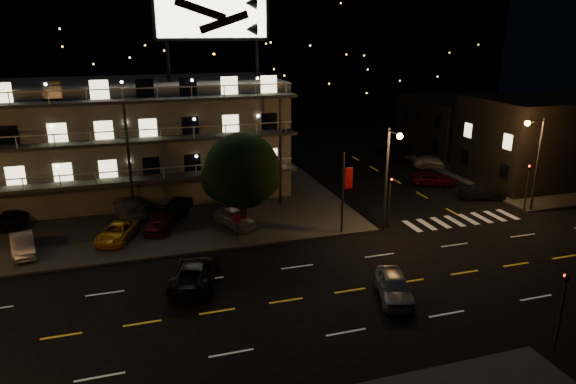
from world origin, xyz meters
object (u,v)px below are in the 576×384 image
object	(u,v)px
lot_car_4	(235,218)
road_car_west	(195,271)
road_car_east	(394,286)
lot_car_7	(128,206)
tree	(242,173)
side_car_0	(482,192)
lot_car_2	(117,232)

from	to	relation	value
lot_car_4	road_car_west	world-z (taller)	lot_car_4
road_car_east	lot_car_7	bearing A→B (deg)	145.15
tree	side_car_0	bearing A→B (deg)	2.11
lot_car_2	lot_car_4	xyz separation A→B (m)	(8.78, 0.16, 0.09)
lot_car_2	side_car_0	bearing A→B (deg)	24.04
lot_car_7	road_car_west	world-z (taller)	lot_car_7
tree	lot_car_7	world-z (taller)	tree
road_car_west	tree	bearing A→B (deg)	-104.03
lot_car_4	road_car_west	xyz separation A→B (m)	(-4.18, -8.24, -0.09)
side_car_0	tree	bearing A→B (deg)	112.47
tree	road_car_east	size ratio (longest dim) A/B	1.70
lot_car_2	road_car_east	xyz separation A→B (m)	(15.34, -13.42, -0.01)
road_car_west	lot_car_7	bearing A→B (deg)	-57.01
road_car_east	road_car_west	size ratio (longest dim) A/B	0.80
tree	road_car_west	size ratio (longest dim) A/B	1.36
lot_car_2	road_car_east	bearing A→B (deg)	-17.96
lot_car_7	road_car_east	distance (m)	23.73
lot_car_7	side_car_0	xyz separation A→B (m)	(31.04, -4.91, -0.28)
lot_car_2	road_car_east	size ratio (longest dim) A/B	0.99
road_car_west	road_car_east	bearing A→B (deg)	170.99
side_car_0	road_car_west	xyz separation A→B (m)	(-27.29, -8.54, 0.12)
lot_car_2	road_car_west	size ratio (longest dim) A/B	0.80
lot_car_2	road_car_west	distance (m)	9.30
road_car_east	road_car_west	world-z (taller)	road_car_west
lot_car_7	road_car_east	xyz separation A→B (m)	(14.50, -18.79, -0.17)
tree	lot_car_7	size ratio (longest dim) A/B	1.41
side_car_0	lot_car_2	bearing A→B (deg)	111.18
lot_car_7	side_car_0	distance (m)	31.43
lot_car_4	side_car_0	world-z (taller)	lot_car_4
side_car_0	lot_car_4	bearing A→B (deg)	111.10
lot_car_2	lot_car_7	bearing A→B (deg)	104.28
tree	road_car_east	distance (m)	14.88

